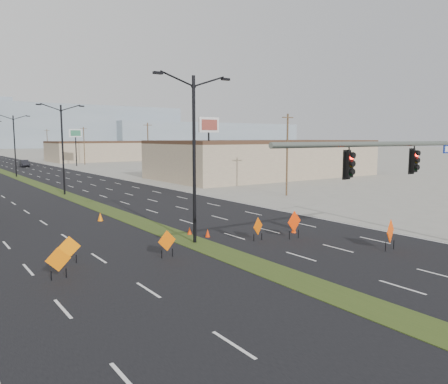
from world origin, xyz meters
TOP-DOWN VIEW (x-y plane):
  - ground at (0.00, 0.00)m, footprint 600.00×600.00m
  - building_se_near at (34.00, 45.00)m, footprint 36.00×18.00m
  - building_se_far at (38.00, 110.00)m, footprint 44.00×16.00m
  - mesa_center at (40.00, 300.00)m, footprint 220.00×50.00m
  - mesa_east at (180.00, 290.00)m, footprint 160.00×50.00m
  - signal_mast at (8.56, 2.00)m, footprint 16.30×0.60m
  - streetlight_0 at (0.00, 12.00)m, footprint 5.15×0.24m
  - streetlight_1 at (0.00, 40.00)m, footprint 5.15×0.24m
  - streetlight_2 at (0.00, 68.00)m, footprint 5.15×0.24m
  - utility_pole_0 at (20.00, 25.00)m, footprint 1.60×0.20m
  - utility_pole_1 at (20.00, 60.00)m, footprint 1.60×0.20m
  - utility_pole_2 at (20.00, 95.00)m, footprint 1.60×0.20m
  - utility_pole_3 at (20.00, 130.00)m, footprint 1.60×0.20m
  - car_mid at (6.33, 94.09)m, footprint 1.98×4.80m
  - construction_sign_0 at (-7.55, 11.82)m, footprint 1.06×0.35m
  - construction_sign_1 at (-8.66, 9.67)m, footprint 1.13×0.08m
  - construction_sign_2 at (-2.94, 10.04)m, footprint 1.12×0.18m
  - construction_sign_3 at (3.52, 10.23)m, footprint 1.04×0.45m
  - construction_sign_4 at (5.71, 9.28)m, footprint 1.33×0.28m
  - construction_sign_5 at (8.10, 4.02)m, footprint 1.29×0.48m
  - cone_0 at (1.50, 12.86)m, footprint 0.42×0.42m
  - cone_1 at (0.87, 14.07)m, footprint 0.37×0.37m
  - cone_2 at (6.95, 10.55)m, footprint 0.40×0.40m
  - cone_3 at (-2.23, 22.26)m, footprint 0.46×0.46m
  - pole_sign_east_near at (18.23, 38.00)m, footprint 2.97×0.51m
  - pole_sign_east_far at (16.53, 89.98)m, footprint 2.71×1.15m

SIDE VIEW (x-z plane):
  - ground at x=0.00m, z-range 0.00..0.00m
  - cone_0 at x=1.50m, z-range 0.00..0.54m
  - cone_1 at x=0.87m, z-range 0.00..0.54m
  - cone_2 at x=6.95m, z-range 0.00..0.56m
  - cone_3 at x=-2.23m, z-range 0.00..0.68m
  - car_mid at x=6.33m, z-range 0.00..1.54m
  - construction_sign_0 at x=-7.55m, z-range 0.12..1.59m
  - construction_sign_3 at x=3.52m, z-range 0.12..1.59m
  - construction_sign_2 at x=-2.94m, z-range 0.13..1.62m
  - construction_sign_1 at x=-8.66m, z-range 0.13..1.63m
  - construction_sign_5 at x=8.10m, z-range 0.16..1.96m
  - construction_sign_4 at x=5.71m, z-range 0.16..1.96m
  - building_se_far at x=38.00m, z-range 0.00..5.00m
  - building_se_near at x=34.00m, z-range 0.00..5.50m
  - utility_pole_0 at x=20.00m, z-range 0.17..9.17m
  - utility_pole_1 at x=20.00m, z-range 0.17..9.17m
  - utility_pole_2 at x=20.00m, z-range 0.17..9.17m
  - utility_pole_3 at x=20.00m, z-range 0.17..9.17m
  - signal_mast at x=8.56m, z-range 0.79..8.79m
  - streetlight_0 at x=0.00m, z-range 0.41..10.43m
  - streetlight_1 at x=0.00m, z-range 0.41..10.43m
  - streetlight_2 at x=0.00m, z-range 0.41..10.43m
  - pole_sign_east_far at x=16.53m, z-range 2.58..10.95m
  - pole_sign_east_near at x=18.23m, z-range 2.84..11.91m
  - mesa_east at x=180.00m, z-range 0.00..18.00m
  - mesa_center at x=40.00m, z-range 0.00..28.00m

